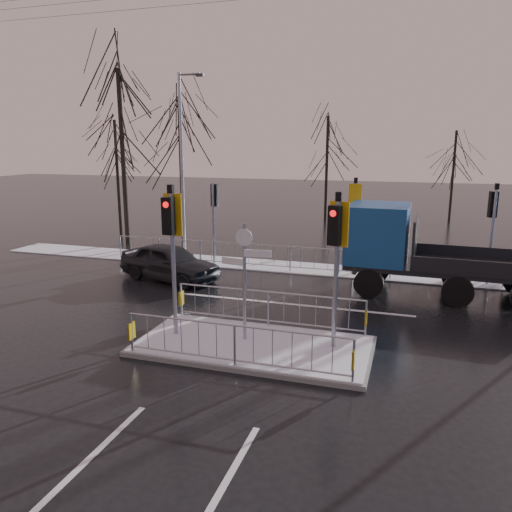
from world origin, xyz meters
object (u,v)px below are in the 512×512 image
(traffic_island, at_px, (253,334))
(flatbed_truck, at_px, (405,247))
(car_far_lane, at_px, (170,262))
(street_lamp_left, at_px, (183,158))

(traffic_island, bearing_deg, flatbed_truck, 60.98)
(traffic_island, xyz_separation_m, car_far_lane, (-5.10, 5.31, 0.31))
(flatbed_truck, bearing_deg, traffic_island, -119.02)
(traffic_island, xyz_separation_m, flatbed_truck, (3.52, 6.35, 1.25))
(car_far_lane, height_order, flatbed_truck, flatbed_truck)
(flatbed_truck, height_order, street_lamp_left, street_lamp_left)
(flatbed_truck, xyz_separation_m, street_lamp_left, (-9.94, 3.14, 2.85))
(traffic_island, distance_m, street_lamp_left, 12.17)
(traffic_island, xyz_separation_m, street_lamp_left, (-6.42, 9.49, 4.10))
(traffic_island, height_order, flatbed_truck, traffic_island)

